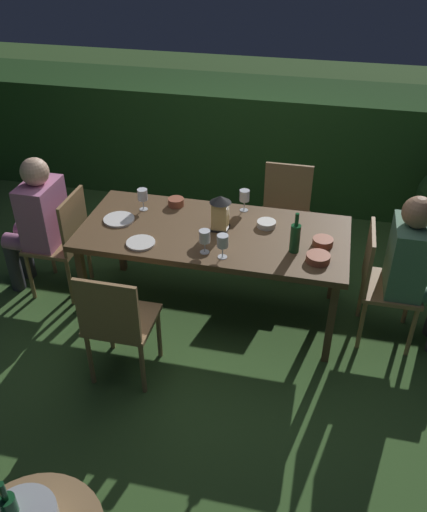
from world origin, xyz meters
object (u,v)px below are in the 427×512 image
at_px(wine_glass_b, 223,242).
at_px(chair_side_right_b, 285,212).
at_px(bowl_bread, 176,202).
at_px(plate_b, 119,219).
at_px(chair_head_near, 63,239).
at_px(green_bottle_on_table, 295,237).
at_px(dining_table, 214,237).
at_px(person_in_green, 416,266).
at_px(chair_head_far, 382,280).
at_px(lantern_centerpiece, 220,211).
at_px(wine_glass_a, 205,237).
at_px(bowl_dip, 323,242).
at_px(chair_side_left_a, 118,321).
at_px(person_in_pink, 37,219).
at_px(bowl_salad, 318,258).
at_px(wine_glass_c, 143,196).
at_px(wine_glass_d, 244,197).
at_px(plate_a, 141,243).
at_px(bowl_olives, 266,224).

bearing_deg(wine_glass_b, chair_side_right_b, 75.36).
height_order(wine_glass_b, bowl_bread, wine_glass_b).
xyz_separation_m(chair_side_right_b, plate_b, (-1.15, -0.84, 0.25)).
xyz_separation_m(chair_head_near, green_bottle_on_table, (1.79, -0.14, 0.35)).
relative_size(dining_table, chair_head_near, 2.20).
bearing_deg(chair_side_right_b, person_in_green, -40.35).
distance_m(person_in_green, chair_side_right_b, 1.28).
bearing_deg(chair_head_far, lantern_centerpiece, 178.14).
relative_size(wine_glass_a, bowl_bread, 1.38).
xyz_separation_m(wine_glass_b, bowl_dip, (0.64, 0.30, -0.09)).
distance_m(green_bottle_on_table, bowl_dip, 0.23).
distance_m(chair_side_left_a, plate_b, 0.90).
height_order(chair_side_left_a, chair_head_near, same).
bearing_deg(person_in_pink, chair_head_far, -0.00).
xyz_separation_m(chair_side_left_a, chair_side_right_b, (0.86, 1.65, 0.00)).
distance_m(plate_b, bowl_salad, 1.48).
bearing_deg(green_bottle_on_table, wine_glass_b, -158.44).
height_order(chair_side_right_b, wine_glass_b, wine_glass_b).
distance_m(wine_glass_c, bowl_salad, 1.41).
bearing_deg(wine_glass_c, bowl_salad, -16.88).
height_order(chair_side_right_b, wine_glass_d, wine_glass_d).
height_order(plate_b, bowl_bread, bowl_bread).
bearing_deg(lantern_centerpiece, wine_glass_d, 69.07).
bearing_deg(wine_glass_a, wine_glass_c, 141.64).
bearing_deg(bowl_salad, person_in_green, 18.74).
distance_m(plate_a, bowl_dip, 1.25).
height_order(wine_glass_a, bowl_olives, wine_glass_a).
bearing_deg(wine_glass_b, wine_glass_d, 87.87).
height_order(wine_glass_a, plate_b, wine_glass_a).
distance_m(person_in_green, wine_glass_a, 1.44).
bearing_deg(lantern_centerpiece, bowl_olives, 18.92).
distance_m(chair_head_far, bowl_bread, 1.63).
height_order(wine_glass_d, bowl_salad, wine_glass_d).
relative_size(lantern_centerpiece, green_bottle_on_table, 0.91).
bearing_deg(chair_side_right_b, chair_head_near, -153.27).
bearing_deg(wine_glass_d, chair_side_right_b, 60.33).
distance_m(dining_table, bowl_salad, 0.79).
height_order(chair_side_right_b, wine_glass_a, wine_glass_a).
distance_m(chair_side_right_b, plate_b, 1.44).
bearing_deg(bowl_salad, chair_side_left_a, -152.95).
xyz_separation_m(wine_glass_a, bowl_olives, (0.35, 0.43, -0.10)).
relative_size(wine_glass_c, bowl_salad, 1.07).
height_order(chair_head_far, bowl_dip, chair_head_far).
distance_m(chair_side_left_a, person_in_pink, 1.28).
distance_m(person_in_pink, wine_glass_b, 1.58).
xyz_separation_m(person_in_green, wine_glass_b, (-1.27, -0.31, 0.20)).
bearing_deg(wine_glass_b, dining_table, 113.03).
relative_size(wine_glass_a, wine_glass_d, 1.00).
xyz_separation_m(chair_head_near, chair_side_right_b, (1.64, 0.83, 0.00)).
xyz_separation_m(chair_side_right_b, wine_glass_a, (-0.43, -1.11, 0.36)).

